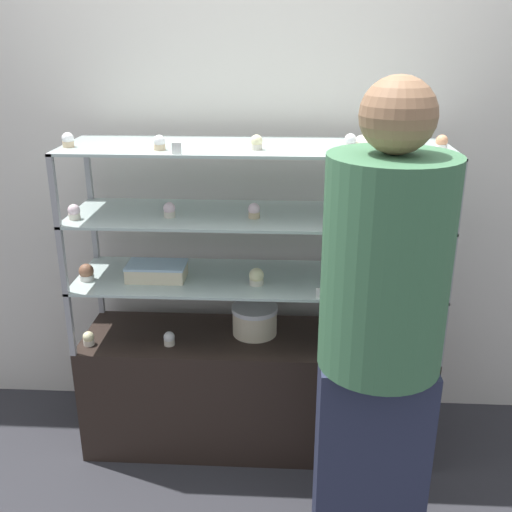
{
  "coord_description": "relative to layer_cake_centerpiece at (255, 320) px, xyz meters",
  "views": [
    {
      "loc": [
        0.14,
        -2.44,
        1.88
      ],
      "look_at": [
        0.0,
        0.0,
        0.96
      ],
      "focal_mm": 42.0,
      "sensor_mm": 36.0,
      "label": 1
    }
  ],
  "objects": [
    {
      "name": "ground_plane",
      "position": [
        0.01,
        -0.03,
        -0.63
      ],
      "size": [
        20.0,
        20.0,
        0.0
      ],
      "primitive_type": "plane",
      "color": "#2D2D33"
    },
    {
      "name": "back_wall",
      "position": [
        0.01,
        0.34,
        0.67
      ],
      "size": [
        8.0,
        0.05,
        2.6
      ],
      "color": "silver",
      "rests_on": "ground_plane"
    },
    {
      "name": "display_base",
      "position": [
        0.01,
        -0.03,
        -0.35
      ],
      "size": [
        1.59,
        0.45,
        0.56
      ],
      "color": "black",
      "rests_on": "ground_plane"
    },
    {
      "name": "display_riser_lower",
      "position": [
        0.01,
        -0.03,
        0.21
      ],
      "size": [
        1.59,
        0.45,
        0.29
      ],
      "color": "#99999E",
      "rests_on": "display_base"
    },
    {
      "name": "display_riser_middle",
      "position": [
        0.01,
        -0.03,
        0.5
      ],
      "size": [
        1.59,
        0.45,
        0.29
      ],
      "color": "#99999E",
      "rests_on": "display_riser_lower"
    },
    {
      "name": "display_riser_upper",
      "position": [
        0.01,
        -0.03,
        0.79
      ],
      "size": [
        1.59,
        0.45,
        0.29
      ],
      "color": "#99999E",
      "rests_on": "display_riser_middle"
    },
    {
      "name": "layer_cake_centerpiece",
      "position": [
        0.0,
        0.0,
        0.0
      ],
      "size": [
        0.21,
        0.21,
        0.14
      ],
      "color": "beige",
      "rests_on": "display_base"
    },
    {
      "name": "sheet_cake_frosted",
      "position": [
        -0.43,
        -0.07,
        0.26
      ],
      "size": [
        0.26,
        0.15,
        0.07
      ],
      "color": "beige",
      "rests_on": "display_riser_lower"
    },
    {
      "name": "cupcake_0",
      "position": [
        -0.74,
        -0.15,
        -0.04
      ],
      "size": [
        0.05,
        0.05,
        0.06
      ],
      "color": "beige",
      "rests_on": "display_base"
    },
    {
      "name": "cupcake_1",
      "position": [
        -0.38,
        -0.13,
        -0.04
      ],
      "size": [
        0.05,
        0.05,
        0.06
      ],
      "color": "beige",
      "rests_on": "display_base"
    },
    {
      "name": "cupcake_2",
      "position": [
        0.38,
        -0.09,
        -0.04
      ],
      "size": [
        0.05,
        0.05,
        0.06
      ],
      "color": "white",
      "rests_on": "display_base"
    },
    {
      "name": "cupcake_3",
      "position": [
        0.75,
        -0.15,
        -0.04
      ],
      "size": [
        0.05,
        0.05,
        0.06
      ],
      "color": "#CCB28C",
      "rests_on": "display_base"
    },
    {
      "name": "price_tag_0",
      "position": [
        0.4,
        -0.23,
        -0.05
      ],
      "size": [
        0.04,
        0.0,
        0.04
      ],
      "color": "white",
      "rests_on": "display_base"
    },
    {
      "name": "cupcake_4",
      "position": [
        -0.73,
        -0.1,
        0.26
      ],
      "size": [
        0.06,
        0.06,
        0.07
      ],
      "color": "white",
      "rests_on": "display_riser_lower"
    },
    {
      "name": "cupcake_5",
      "position": [
        0.01,
        -0.11,
        0.26
      ],
      "size": [
        0.06,
        0.06,
        0.07
      ],
      "color": "beige",
      "rests_on": "display_riser_lower"
    },
    {
      "name": "cupcake_6",
      "position": [
        0.74,
        -0.11,
        0.26
      ],
      "size": [
        0.06,
        0.06,
        0.07
      ],
      "color": "beige",
      "rests_on": "display_riser_lower"
    },
    {
      "name": "price_tag_1",
      "position": [
        0.28,
        -0.23,
        0.25
      ],
      "size": [
        0.04,
        0.0,
        0.04
      ],
      "color": "white",
      "rests_on": "display_riser_lower"
    },
    {
      "name": "cupcake_7",
      "position": [
        -0.74,
        -0.14,
        0.55
      ],
      "size": [
        0.05,
        0.05,
        0.06
      ],
      "color": "beige",
      "rests_on": "display_riser_middle"
    },
    {
      "name": "cupcake_8",
      "position": [
        -0.35,
        -0.09,
        0.55
      ],
      "size": [
        0.05,
        0.05,
        0.06
      ],
      "color": "beige",
      "rests_on": "display_riser_middle"
    },
    {
      "name": "cupcake_9",
      "position": [
        0.0,
        -0.09,
        0.55
      ],
      "size": [
        0.05,
        0.05,
        0.06
      ],
      "color": "#CCB28C",
      "rests_on": "display_riser_middle"
    },
    {
      "name": "cupcake_10",
      "position": [
        0.39,
        -0.12,
        0.55
      ],
      "size": [
        0.05,
        0.05,
        0.06
      ],
      "color": "#CCB28C",
      "rests_on": "display_riser_middle"
    },
    {
      "name": "cupcake_11",
      "position": [
        0.75,
        -0.14,
        0.55
      ],
      "size": [
        0.05,
        0.05,
        0.06
      ],
      "color": "beige",
      "rests_on": "display_riser_middle"
    },
    {
      "name": "price_tag_2",
      "position": [
        0.35,
        -0.23,
        0.54
      ],
      "size": [
        0.04,
        0.0,
        0.04
      ],
      "color": "white",
      "rests_on": "display_riser_middle"
    },
    {
      "name": "cupcake_12",
      "position": [
        -0.75,
        -0.11,
        0.84
      ],
      "size": [
        0.05,
        0.05,
        0.06
      ],
      "color": "#CCB28C",
      "rests_on": "display_riser_upper"
    },
    {
      "name": "cupcake_13",
      "position": [
        -0.37,
        -0.15,
        0.84
      ],
      "size": [
        0.05,
        0.05,
        0.06
      ],
      "color": "#CCB28C",
      "rests_on": "display_riser_upper"
    },
    {
      "name": "cupcake_14",
      "position": [
        0.01,
        -0.12,
        0.84
      ],
      "size": [
        0.05,
        0.05,
        0.06
      ],
      "color": "beige",
      "rests_on": "display_riser_upper"
    },
    {
      "name": "cupcake_15",
      "position": [
        0.39,
        -0.08,
        0.84
      ],
      "size": [
        0.05,
        0.05,
        0.06
      ],
      "color": "white",
      "rests_on": "display_riser_upper"
    },
    {
      "name": "cupcake_16",
      "position": [
        0.74,
        -0.09,
        0.84
      ],
      "size": [
        0.05,
        0.05,
        0.06
      ],
      "color": "white",
      "rests_on": "display_riser_upper"
    },
    {
      "name": "price_tag_3",
      "position": [
        -0.28,
        -0.23,
        0.83
      ],
      "size": [
        0.04,
        0.0,
        0.04
      ],
      "color": "white",
      "rests_on": "display_riser_upper"
    },
    {
      "name": "donut_glazed",
      "position": [
        0.48,
        -0.04,
        0.83
      ],
      "size": [
        0.15,
        0.15,
        0.04
      ],
      "color": "#EFE5CC",
      "rests_on": "display_riser_upper"
    },
    {
      "name": "customer_figure",
      "position": [
        0.46,
        -0.68,
        0.31
      ],
      "size": [
        0.41,
        0.41,
        1.77
      ],
      "color": "#282D47",
      "rests_on": "ground_plane"
    }
  ]
}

